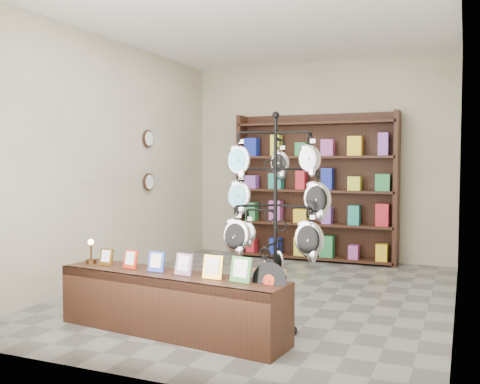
# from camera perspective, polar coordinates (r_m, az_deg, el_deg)

# --- Properties ---
(ground) EXTENTS (5.00, 5.00, 0.00)m
(ground) POSITION_cam_1_polar(r_m,az_deg,el_deg) (6.07, 2.30, -10.86)
(ground) COLOR slate
(ground) RESTS_ON ground
(room_envelope) EXTENTS (5.00, 5.00, 5.00)m
(room_envelope) POSITION_cam_1_polar(r_m,az_deg,el_deg) (5.90, 2.34, 6.85)
(room_envelope) COLOR #C1B89C
(room_envelope) RESTS_ON ground
(display_tree) EXTENTS (0.98, 0.93, 1.91)m
(display_tree) POSITION_cam_1_polar(r_m,az_deg,el_deg) (4.60, 3.80, -1.45)
(display_tree) COLOR black
(display_tree) RESTS_ON ground
(front_shelf) EXTENTS (2.17, 0.68, 0.75)m
(front_shelf) POSITION_cam_1_polar(r_m,az_deg,el_deg) (4.72, -7.44, -11.68)
(front_shelf) COLOR black
(front_shelf) RESTS_ON ground
(back_shelving) EXTENTS (2.42, 0.36, 2.20)m
(back_shelving) POSITION_cam_1_polar(r_m,az_deg,el_deg) (8.09, 8.03, 0.01)
(back_shelving) COLOR black
(back_shelving) RESTS_ON ground
(wall_clocks) EXTENTS (0.03, 0.24, 0.84)m
(wall_clocks) POSITION_cam_1_polar(r_m,az_deg,el_deg) (7.49, -9.74, 3.35)
(wall_clocks) COLOR black
(wall_clocks) RESTS_ON ground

